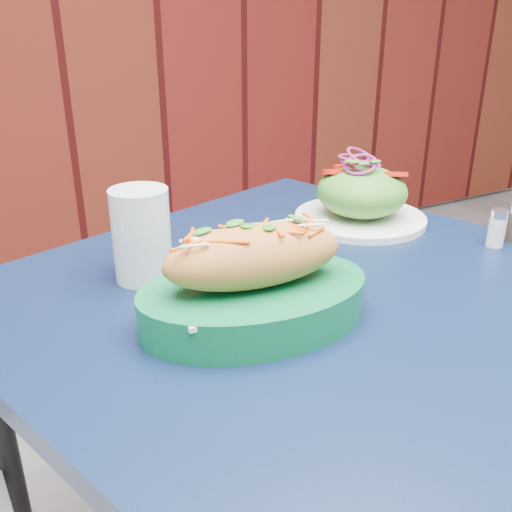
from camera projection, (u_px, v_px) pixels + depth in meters
cafe_table at (318, 346)px, 0.80m from camera, size 1.01×1.01×0.75m
banh_mi_basket at (254, 284)px, 0.68m from camera, size 0.30×0.22×0.13m
salad_plate at (361, 196)px, 1.00m from camera, size 0.23×0.23×0.12m
water_glass at (142, 235)px, 0.78m from camera, size 0.08×0.08×0.13m
salt_shaker at (497, 228)px, 0.90m from camera, size 0.03×0.03×0.06m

